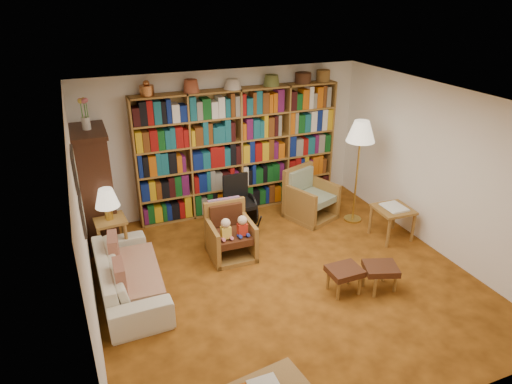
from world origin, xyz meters
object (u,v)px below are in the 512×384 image
sofa (129,275)px  armchair_sage (309,198)px  footstool_a (345,273)px  footstool_b (381,270)px  floor_lamp (361,136)px  side_table_lamp (111,229)px  armchair_leather (229,234)px  wheelchair (238,204)px  side_table_papers (393,212)px

sofa → armchair_sage: (3.26, 1.11, 0.06)m
footstool_a → footstool_b: 0.49m
floor_lamp → side_table_lamp: bearing=175.9°
side_table_lamp → footstool_a: bearing=-36.1°
side_table_lamp → armchair_sage: (3.36, 0.16, -0.16)m
floor_lamp → armchair_leather: bearing=-174.2°
sofa → side_table_lamp: 0.98m
side_table_lamp → wheelchair: size_ratio=0.73×
wheelchair → footstool_b: (1.15, -2.37, -0.12)m
floor_lamp → footstool_b: 2.36m
wheelchair → footstool_b: bearing=-64.2°
sofa → footstool_b: (3.12, -1.18, 0.02)m
footstool_b → sofa: bearing=159.4°
armchair_leather → side_table_papers: 2.64m
side_table_lamp → armchair_leather: armchair_leather is taller
sofa → wheelchair: bearing=-60.2°
side_table_lamp → footstool_b: bearing=-33.5°
sofa → footstool_b: sofa is taller
armchair_leather → armchair_sage: armchair_sage is taller
side_table_lamp → side_table_papers: 4.36m
armchair_sage → wheelchair: size_ratio=1.07×
armchair_leather → footstool_a: armchair_leather is taller
floor_lamp → footstool_b: floor_lamp is taller
wheelchair → footstool_b: 2.64m
armchair_sage → side_table_papers: (0.88, -1.19, 0.11)m
armchair_sage → wheelchair: wheelchair is taller
wheelchair → footstool_b: wheelchair is taller
armchair_sage → footstool_b: 2.29m
wheelchair → floor_lamp: size_ratio=0.51×
side_table_lamp → armchair_sage: 3.37m
footstool_b → armchair_sage: bearing=86.6°
side_table_lamp → footstool_a: side_table_lamp is taller
armchair_sage → footstool_b: bearing=-93.4°
footstool_a → footstool_b: same height
sofa → side_table_lamp: side_table_lamp is taller
footstool_b → floor_lamp: bearing=66.9°
floor_lamp → footstool_b: (-0.79, -1.84, -1.24)m
armchair_leather → floor_lamp: bearing=5.8°
side_table_lamp → side_table_papers: side_table_lamp is taller
armchair_sage → armchair_leather: bearing=-158.3°
side_table_lamp → armchair_sage: size_ratio=0.68×
side_table_lamp → armchair_sage: armchair_sage is taller
armchair_leather → footstool_a: 1.84m
side_table_lamp → floor_lamp: floor_lamp is taller
side_table_lamp → side_table_papers: (4.24, -1.04, -0.05)m
sofa → side_table_papers: bearing=-92.6°
armchair_sage → side_table_papers: bearing=-53.6°
sofa → floor_lamp: (3.91, 0.67, 1.26)m
footstool_a → armchair_sage: bearing=74.1°
side_table_papers → wheelchair: bearing=149.4°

